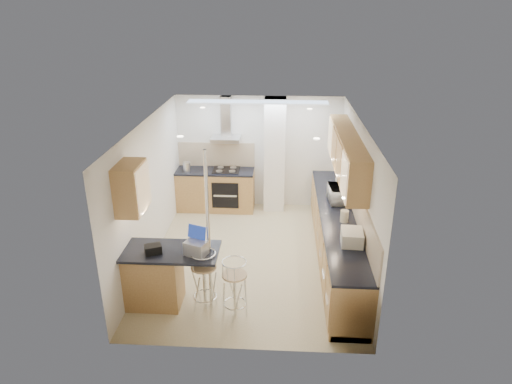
# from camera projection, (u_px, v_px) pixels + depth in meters

# --- Properties ---
(ground) EXTENTS (4.80, 4.80, 0.00)m
(ground) POSITION_uv_depth(u_px,v_px,m) (252.00, 257.00, 8.35)
(ground) COLOR tan
(ground) RESTS_ON ground
(room_shell) EXTENTS (3.64, 4.84, 2.51)m
(room_shell) POSITION_uv_depth(u_px,v_px,m) (271.00, 171.00, 8.08)
(room_shell) COLOR white
(room_shell) RESTS_ON ground
(right_counter) EXTENTS (0.63, 4.40, 0.92)m
(right_counter) POSITION_uv_depth(u_px,v_px,m) (336.00, 237.00, 8.09)
(right_counter) COLOR #A17240
(right_counter) RESTS_ON ground
(back_counter) EXTENTS (1.70, 0.63, 0.92)m
(back_counter) POSITION_uv_depth(u_px,v_px,m) (216.00, 190.00, 10.16)
(back_counter) COLOR #A17240
(back_counter) RESTS_ON ground
(peninsula) EXTENTS (1.47, 0.72, 0.94)m
(peninsula) POSITION_uv_depth(u_px,v_px,m) (171.00, 277.00, 6.89)
(peninsula) COLOR #A17240
(peninsula) RESTS_ON ground
(microwave) EXTENTS (0.40, 0.56, 0.29)m
(microwave) POSITION_uv_depth(u_px,v_px,m) (339.00, 194.00, 8.35)
(microwave) COLOR silver
(microwave) RESTS_ON right_counter
(laptop) EXTENTS (0.37, 0.33, 0.21)m
(laptop) POSITION_uv_depth(u_px,v_px,m) (196.00, 248.00, 6.56)
(laptop) COLOR #A3A5AB
(laptop) RESTS_ON peninsula
(bag) EXTENTS (0.28, 0.25, 0.13)m
(bag) POSITION_uv_depth(u_px,v_px,m) (153.00, 249.00, 6.61)
(bag) COLOR black
(bag) RESTS_ON peninsula
(bar_stool_near) EXTENTS (0.47, 0.47, 0.98)m
(bar_stool_near) POSITION_uv_depth(u_px,v_px,m) (204.00, 281.00, 6.77)
(bar_stool_near) COLOR tan
(bar_stool_near) RESTS_ON ground
(bar_stool_end) EXTENTS (0.52, 0.52, 0.94)m
(bar_stool_end) POSITION_uv_depth(u_px,v_px,m) (235.00, 289.00, 6.62)
(bar_stool_end) COLOR tan
(bar_stool_end) RESTS_ON ground
(jar_a) EXTENTS (0.15, 0.15, 0.20)m
(jar_a) POSITION_uv_depth(u_px,v_px,m) (338.00, 182.00, 9.06)
(jar_a) COLOR beige
(jar_a) RESTS_ON right_counter
(jar_b) EXTENTS (0.14, 0.14, 0.14)m
(jar_b) POSITION_uv_depth(u_px,v_px,m) (341.00, 190.00, 8.73)
(jar_b) COLOR beige
(jar_b) RESTS_ON right_counter
(jar_c) EXTENTS (0.18, 0.18, 0.20)m
(jar_c) POSITION_uv_depth(u_px,v_px,m) (344.00, 216.00, 7.60)
(jar_c) COLOR #B5AD91
(jar_c) RESTS_ON right_counter
(jar_d) EXTENTS (0.13, 0.13, 0.15)m
(jar_d) POSITION_uv_depth(u_px,v_px,m) (356.00, 235.00, 7.05)
(jar_d) COLOR silver
(jar_d) RESTS_ON right_counter
(bread_bin) EXTENTS (0.34, 0.42, 0.21)m
(bread_bin) POSITION_uv_depth(u_px,v_px,m) (352.00, 237.00, 6.90)
(bread_bin) COLOR beige
(bread_bin) RESTS_ON right_counter
(kettle) EXTENTS (0.16, 0.16, 0.21)m
(kettle) POSITION_uv_depth(u_px,v_px,m) (187.00, 167.00, 9.85)
(kettle) COLOR silver
(kettle) RESTS_ON back_counter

